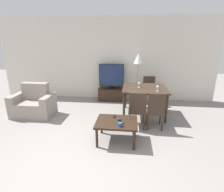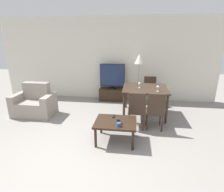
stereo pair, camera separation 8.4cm
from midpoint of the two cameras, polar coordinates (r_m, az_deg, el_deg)
The scene contains 16 objects.
ground_plane at distance 3.13m, azimuth -12.77°, elevation -21.46°, with size 18.00×18.00×0.00m, color gray.
wall_back at distance 6.00m, azimuth -1.61°, elevation 11.91°, with size 7.29×0.06×2.70m.
armchair at distance 5.17m, azimuth -23.51°, elevation -2.41°, with size 1.07×0.65×0.86m.
tv_stand at distance 5.93m, azimuth 0.51°, elevation 0.58°, with size 0.85×0.39×0.42m.
tv at distance 5.78m, azimuth 0.52°, elevation 6.45°, with size 0.81×0.28×0.82m.
coffee_table at distance 3.50m, azimuth 1.88°, elevation -9.04°, with size 0.81×0.65×0.44m.
dining_table at distance 4.72m, azimuth 11.18°, elevation 1.66°, with size 1.15×1.05×0.77m.
dining_chair_near at distance 3.98m, azimuth 8.75°, elevation -4.22°, with size 0.40×0.40×0.88m.
dining_chair_far at distance 5.59m, azimuth 12.66°, elevation 1.99°, with size 0.40×0.40×0.88m.
dining_chair_near_right at distance 4.02m, azimuth 14.54°, elevation -4.42°, with size 0.40×0.40×0.88m.
floor_lamp at distance 5.52m, azimuth 9.33°, elevation 10.95°, with size 0.28×0.28×1.57m.
remote_primary at distance 3.67m, azimuth 1.21°, elevation -6.60°, with size 0.04×0.15×0.02m.
cup_white_near at distance 3.27m, azimuth 2.94°, elevation -9.28°, with size 0.08×0.08×0.07m.
cup_colored_far at distance 3.38m, azimuth 2.84°, elevation -8.14°, with size 0.08×0.08×0.09m.
wine_glass_left at distance 4.39m, azimuth 15.28°, elevation 2.72°, with size 0.07×0.07×0.15m.
wine_glass_center at distance 4.64m, azimuth 9.48°, elevation 3.90°, with size 0.07×0.07×0.15m.
Camera 2 is at (0.99, -2.25, 1.96)m, focal length 28.00 mm.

